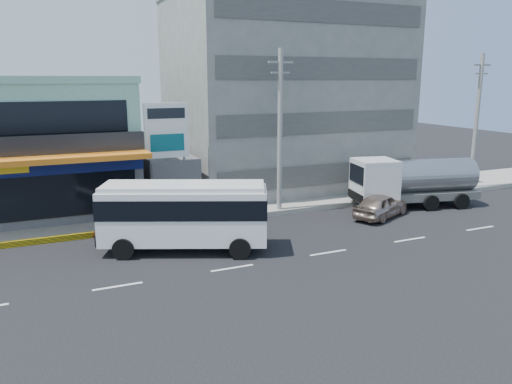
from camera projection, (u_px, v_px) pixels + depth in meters
ground at (232, 268)px, 22.26m from camera, size 120.00×120.00×0.00m
sidewalk at (251, 205)px, 32.66m from camera, size 70.00×5.00×0.30m
shop_building at (29, 149)px, 30.66m from camera, size 12.40×11.70×8.00m
concrete_building at (283, 95)px, 38.01m from camera, size 16.00×12.00×14.00m
gap_structure at (166, 181)px, 32.57m from camera, size 3.00×6.00×3.50m
satellite_dish at (169, 155)px, 31.27m from camera, size 1.50×1.50×0.15m
billboard at (167, 137)px, 29.17m from camera, size 2.60×0.18×6.90m
utility_pole_near at (280, 131)px, 30.07m from camera, size 1.60×0.30×10.00m
utility_pole_far at (476, 122)px, 36.36m from camera, size 1.60×0.30×10.00m
minibus at (184, 211)px, 24.11m from camera, size 8.34×5.49×3.34m
sedan at (381, 205)px, 30.25m from camera, size 4.70×3.41×1.49m
tanker_truck at (411, 181)px, 32.45m from camera, size 8.54×4.06×3.24m
motorcycle_rider at (106, 226)px, 26.40m from camera, size 1.61×0.85×1.96m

